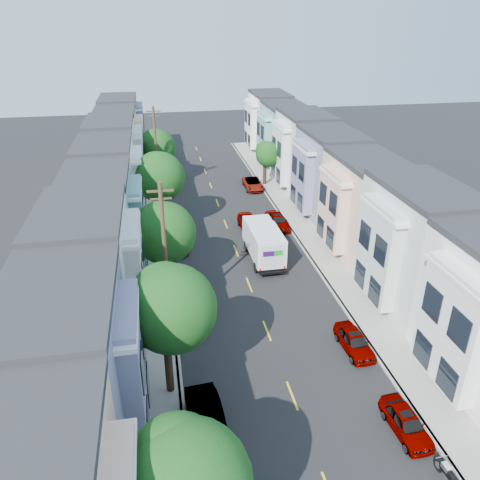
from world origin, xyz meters
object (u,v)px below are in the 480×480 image
object	(u,v)px
tree_e	(156,148)
motorcycle	(448,476)
lead_sedan	(249,223)
parked_right_d	(253,184)
parked_right_b	(354,341)
parked_right_c	(277,221)
tree_b	(170,309)
tree_far_r	(267,155)
parked_left_b	(207,420)
utility_pole_far	(156,151)
parked_left_c	(191,313)
fedex_truck	(263,242)
parked_left_d	(180,242)
parked_right_a	(406,423)
tree_c	(163,233)
utility_pole_near	(165,257)
tree_d	(159,177)

from	to	relation	value
tree_e	motorcycle	world-z (taller)	tree_e
lead_sedan	parked_right_d	distance (m)	12.09
parked_right_b	parked_right_c	size ratio (longest dim) A/B	0.89
tree_b	motorcycle	distance (m)	15.01
tree_far_r	parked_left_b	xyz separation A→B (m)	(-11.79, -36.65, -3.08)
utility_pole_far	motorcycle	bearing A→B (deg)	-73.90
parked_left_b	parked_left_c	world-z (taller)	parked_left_b
fedex_truck	parked_right_b	xyz separation A→B (m)	(2.88, -12.84, -1.05)
tree_far_r	motorcycle	distance (m)	41.66
parked_left_d	parked_right_a	world-z (taller)	parked_left_d
utility_pole_far	tree_far_r	bearing A→B (deg)	4.66
tree_b	parked_right_d	size ratio (longest dim) A/B	1.75
parked_left_d	motorcycle	size ratio (longest dim) A/B	2.02
tree_c	tree_e	size ratio (longest dim) A/B	0.98
tree_c	parked_right_b	bearing A→B (deg)	-41.89
parked_right_c	tree_far_r	bearing A→B (deg)	78.08
parked_left_c	parked_right_d	distance (m)	27.75
utility_pole_near	fedex_truck	xyz separation A→B (m)	(8.32, 7.96, -3.46)
fedex_truck	parked_right_d	size ratio (longest dim) A/B	1.41
parked_left_d	tree_c	bearing A→B (deg)	-98.26
parked_right_a	motorcycle	bearing A→B (deg)	-83.93
fedex_truck	parked_right_d	bearing A→B (deg)	80.31
parked_left_b	parked_left_d	world-z (taller)	parked_left_b
parked_right_a	parked_left_c	bearing A→B (deg)	127.86
parked_right_d	parked_right_c	bearing A→B (deg)	-89.59
tree_c	parked_right_c	xyz separation A→B (m)	(11.20, 9.06, -3.74)
tree_c	tree_far_r	distance (m)	25.58
parked_left_c	parked_right_c	distance (m)	17.30
parked_left_c	motorcycle	distance (m)	17.69
parked_left_b	fedex_truck	bearing A→B (deg)	63.16
parked_left_b	parked_right_d	bearing A→B (deg)	69.28
tree_c	parked_left_d	bearing A→B (deg)	77.21
utility_pole_far	parked_right_a	size ratio (longest dim) A/B	2.66
parked_left_b	parked_left_c	distance (m)	9.55
parked_left_d	lead_sedan	bearing A→B (deg)	26.91
tree_c	parked_right_d	size ratio (longest dim) A/B	1.52
tree_b	tree_c	xyz separation A→B (m)	(0.00, 11.60, -1.01)
tree_d	parked_right_b	world-z (taller)	tree_d
tree_c	parked_left_c	distance (m)	6.57
tree_b	parked_left_d	distance (m)	18.46
tree_far_r	lead_sedan	distance (m)	14.11
fedex_truck	parked_right_a	xyz separation A→B (m)	(2.88, -19.38, -1.08)
parked_left_d	parked_right_d	world-z (taller)	parked_left_d
parked_right_d	motorcycle	world-z (taller)	parked_right_d
parked_right_d	lead_sedan	bearing A→B (deg)	-103.35
parked_left_b	parked_right_d	world-z (taller)	parked_left_b
utility_pole_near	tree_e	bearing A→B (deg)	90.00
fedex_truck	parked_left_c	distance (m)	10.61
motorcycle	tree_e	bearing A→B (deg)	102.31
fedex_truck	parked_left_b	xyz separation A→B (m)	(-6.92, -17.53, -0.94)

